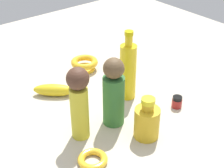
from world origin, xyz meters
name	(u,v)px	position (x,y,z in m)	size (l,w,h in m)	color
ground	(112,101)	(0.00, 0.00, 0.00)	(2.00, 2.00, 0.00)	#BCB29E
nail_polish_jar	(177,102)	(0.16, -0.18, 0.02)	(0.04, 0.04, 0.04)	maroon
bangle	(93,160)	(-0.25, -0.22, 0.01)	(0.09, 0.09, 0.02)	yellow
cat_figurine	(129,60)	(0.23, 0.16, 0.04)	(0.11, 0.12, 0.09)	yellow
person_figure_child	(114,93)	(-0.08, -0.10, 0.12)	(0.10, 0.10, 0.25)	#2F6931
banana	(54,90)	(-0.15, 0.17, 0.02)	(0.16, 0.05, 0.05)	gold
bottle_tall	(128,70)	(0.07, -0.01, 0.12)	(0.06, 0.06, 0.27)	yellow
bowl	(84,63)	(0.06, 0.27, 0.03)	(0.12, 0.12, 0.05)	yellow
bottle_short	(147,121)	(-0.04, -0.23, 0.06)	(0.08, 0.08, 0.15)	gold
person_figure_adult	(79,101)	(-0.21, -0.09, 0.14)	(0.08, 0.08, 0.25)	gold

